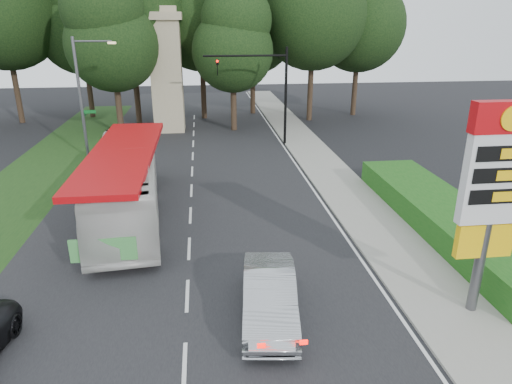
{
  "coord_description": "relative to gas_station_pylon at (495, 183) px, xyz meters",
  "views": [
    {
      "loc": [
        0.76,
        -9.65,
        8.88
      ],
      "look_at": [
        2.87,
        8.06,
        2.2
      ],
      "focal_mm": 32.0,
      "sensor_mm": 36.0,
      "label": 1
    }
  ],
  "objects": [
    {
      "name": "ground",
      "position": [
        -9.2,
        -1.99,
        -4.45
      ],
      "size": [
        120.0,
        120.0,
        0.0
      ],
      "primitive_type": "plane",
      "color": "black",
      "rests_on": "ground"
    },
    {
      "name": "road_surface",
      "position": [
        -9.2,
        10.01,
        -4.44
      ],
      "size": [
        14.0,
        80.0,
        0.02
      ],
      "primitive_type": "cube",
      "color": "black",
      "rests_on": "ground"
    },
    {
      "name": "sidewalk_right",
      "position": [
        -0.7,
        10.01,
        -4.39
      ],
      "size": [
        3.0,
        80.0,
        0.12
      ],
      "primitive_type": "cube",
      "color": "gray",
      "rests_on": "ground"
    },
    {
      "name": "grass_verge_left",
      "position": [
        -18.7,
        16.01,
        -4.44
      ],
      "size": [
        5.0,
        50.0,
        0.02
      ],
      "primitive_type": "cube",
      "color": "#193814",
      "rests_on": "ground"
    },
    {
      "name": "hedge",
      "position": [
        2.3,
        6.01,
        -3.85
      ],
      "size": [
        3.0,
        14.0,
        1.2
      ],
      "primitive_type": "cube",
      "color": "#164F15",
      "rests_on": "ground"
    },
    {
      "name": "gas_station_pylon",
      "position": [
        0.0,
        0.0,
        0.0
      ],
      "size": [
        2.1,
        0.45,
        6.85
      ],
      "color": "#59595E",
      "rests_on": "ground"
    },
    {
      "name": "traffic_signal_mast",
      "position": [
        -3.52,
        22.0,
        0.22
      ],
      "size": [
        6.1,
        0.35,
        7.2
      ],
      "color": "black",
      "rests_on": "ground"
    },
    {
      "name": "streetlight_signs",
      "position": [
        -16.19,
        20.01,
        -0.01
      ],
      "size": [
        2.75,
        0.98,
        8.0
      ],
      "color": "#59595E",
      "rests_on": "ground"
    },
    {
      "name": "monument",
      "position": [
        -11.2,
        28.01,
        0.66
      ],
      "size": [
        3.0,
        3.0,
        10.05
      ],
      "color": "tan",
      "rests_on": "ground"
    },
    {
      "name": "tree_west_near",
      "position": [
        -19.2,
        35.01,
        5.57
      ],
      "size": [
        8.4,
        8.4,
        16.5
      ],
      "color": "#2D2116",
      "rests_on": "ground"
    },
    {
      "name": "tree_east_near",
      "position": [
        -3.2,
        35.01,
        5.23
      ],
      "size": [
        8.12,
        8.12,
        15.95
      ],
      "color": "#2D2116",
      "rests_on": "ground"
    },
    {
      "name": "tree_far_east",
      "position": [
        6.8,
        33.01,
        5.9
      ],
      "size": [
        8.68,
        8.68,
        17.05
      ],
      "color": "#2D2116",
      "rests_on": "ground"
    },
    {
      "name": "tree_monument_left",
      "position": [
        -15.2,
        27.01,
        4.23
      ],
      "size": [
        7.28,
        7.28,
        14.3
      ],
      "color": "#2D2116",
      "rests_on": "ground"
    },
    {
      "name": "tree_monument_right",
      "position": [
        -5.7,
        27.51,
        3.56
      ],
      "size": [
        6.72,
        6.72,
        13.2
      ],
      "color": "#2D2116",
      "rests_on": "ground"
    },
    {
      "name": "transit_bus",
      "position": [
        -12.16,
        9.33,
        -2.79
      ],
      "size": [
        3.95,
        12.11,
        3.31
      ],
      "primitive_type": "imported",
      "rotation": [
        0.0,
        0.0,
        0.1
      ],
      "color": "silver",
      "rests_on": "ground"
    },
    {
      "name": "sedan_silver",
      "position": [
        -6.56,
        0.51,
        -3.68
      ],
      "size": [
        2.15,
        4.84,
        1.54
      ],
      "primitive_type": "imported",
      "rotation": [
        0.0,
        0.0,
        -0.11
      ],
      "color": "#A4A7AB",
      "rests_on": "ground"
    }
  ]
}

